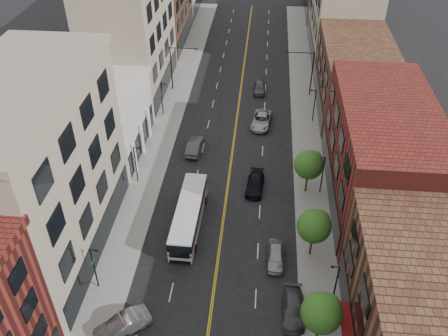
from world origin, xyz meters
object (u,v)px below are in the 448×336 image
(car_angle_b, at_px, (123,325))
(city_bus, at_px, (189,214))
(car_lane_a, at_px, (255,184))
(car_lane_behind, at_px, (195,146))
(car_parked_far, at_px, (276,256))
(car_lane_b, at_px, (261,120))
(car_lane_c, at_px, (260,88))
(car_parked_mid, at_px, (293,309))

(car_angle_b, bearing_deg, city_bus, 126.72)
(car_lane_a, bearing_deg, car_lane_behind, 143.73)
(city_bus, height_order, car_lane_behind, city_bus)
(car_parked_far, relative_size, car_lane_b, 0.77)
(car_parked_far, height_order, car_lane_behind, car_lane_behind)
(car_lane_a, height_order, car_lane_c, car_lane_c)
(car_parked_far, height_order, car_lane_c, car_lane_c)
(city_bus, height_order, car_lane_a, city_bus)
(car_parked_mid, relative_size, car_lane_behind, 0.98)
(city_bus, relative_size, car_lane_behind, 2.30)
(car_lane_a, bearing_deg, car_parked_mid, -72.24)
(car_parked_mid, bearing_deg, car_lane_c, 95.94)
(city_bus, distance_m, car_lane_b, 22.66)
(car_parked_far, distance_m, car_lane_a, 11.48)
(city_bus, distance_m, car_lane_behind, 14.20)
(car_parked_mid, height_order, car_lane_behind, car_lane_behind)
(car_lane_a, distance_m, car_lane_c, 24.46)
(city_bus, distance_m, car_parked_far, 10.35)
(car_lane_b, bearing_deg, city_bus, -101.85)
(car_parked_mid, height_order, car_lane_b, car_lane_b)
(car_lane_c, bearing_deg, car_lane_b, -87.66)
(car_parked_mid, bearing_deg, car_lane_behind, 116.86)
(car_angle_b, distance_m, car_lane_c, 46.10)
(car_lane_behind, bearing_deg, car_angle_b, 88.56)
(car_angle_b, xyz_separation_m, car_lane_c, (10.44, 44.90, -0.06))
(car_parked_far, bearing_deg, car_lane_b, 95.22)
(car_parked_mid, height_order, car_lane_c, car_lane_c)
(city_bus, height_order, car_lane_b, city_bus)
(car_lane_behind, bearing_deg, car_lane_c, -111.35)
(car_parked_mid, distance_m, car_lane_behind, 27.43)
(car_parked_mid, bearing_deg, car_parked_far, 104.60)
(car_lane_a, xyz_separation_m, car_lane_c, (-0.25, 24.46, 0.05))
(car_lane_b, bearing_deg, car_lane_behind, -132.74)
(car_lane_behind, height_order, car_lane_c, car_lane_behind)
(car_lane_c, bearing_deg, car_angle_b, -104.04)
(car_parked_far, relative_size, car_lane_behind, 0.89)
(city_bus, height_order, car_lane_c, city_bus)
(car_angle_b, relative_size, car_parked_far, 1.13)
(car_parked_mid, distance_m, car_lane_b, 32.05)
(car_parked_mid, distance_m, car_lane_c, 42.02)
(car_angle_b, xyz_separation_m, car_lane_a, (10.69, 20.44, -0.11))
(car_parked_mid, xyz_separation_m, car_lane_b, (-3.78, 31.82, 0.08))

